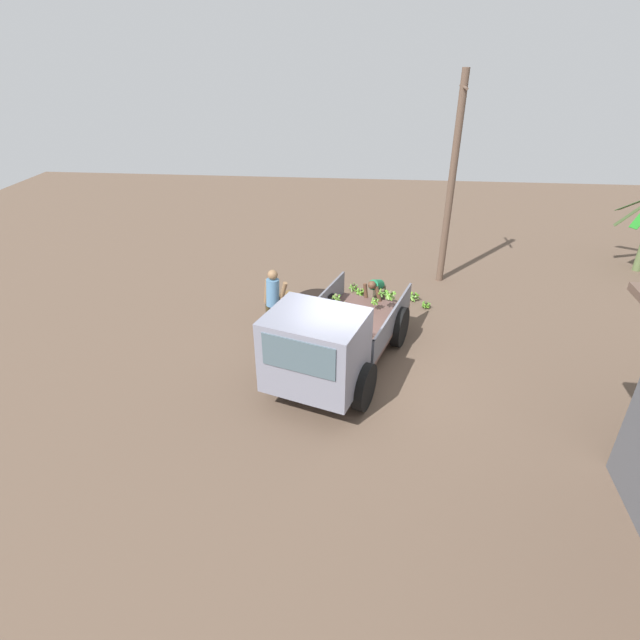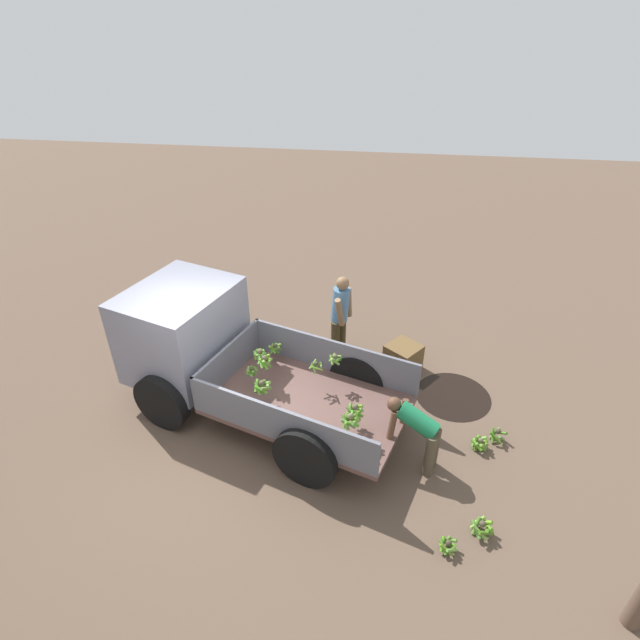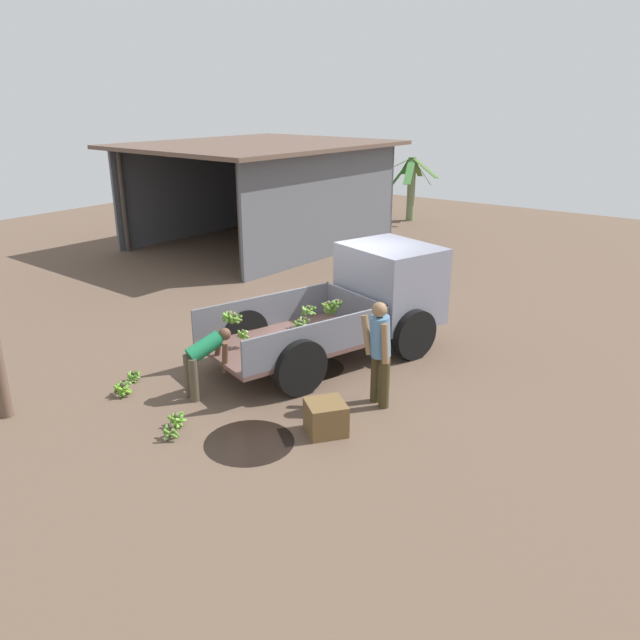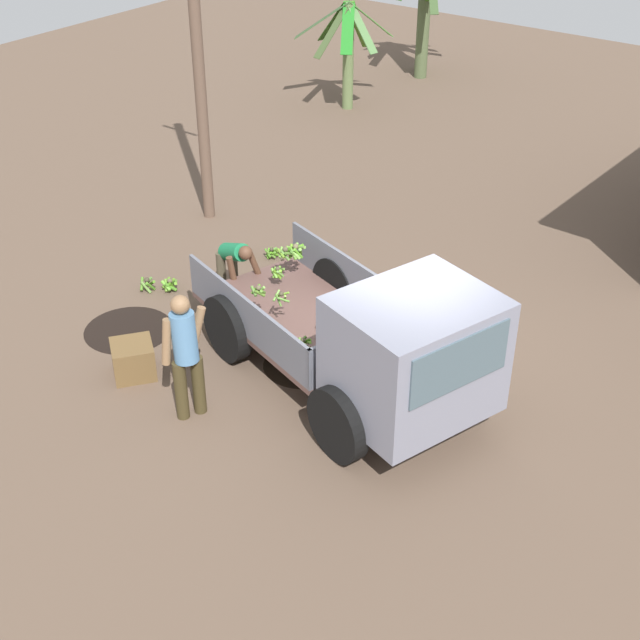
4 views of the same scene
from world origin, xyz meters
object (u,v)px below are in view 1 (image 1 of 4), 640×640
utility_pole (452,182)px  banana_bunch_on_ground_1 (353,287)px  cargo_truck (326,345)px  banana_bunch_on_ground_0 (426,305)px  person_foreground_visitor (273,300)px  banana_bunch_on_ground_2 (414,296)px  banana_bunch_on_ground_3 (360,292)px  wooden_crate_0 (288,304)px  person_worker_loading (376,290)px

utility_pole → banana_bunch_on_ground_1: 3.96m
cargo_truck → banana_bunch_on_ground_0: 4.59m
person_foreground_visitor → banana_bunch_on_ground_2: bearing=-34.0°
utility_pole → banana_bunch_on_ground_0: 3.48m
cargo_truck → banana_bunch_on_ground_3: cargo_truck is taller
banana_bunch_on_ground_0 → banana_bunch_on_ground_2: 0.53m
person_foreground_visitor → banana_bunch_on_ground_0: (-1.78, 3.84, -0.85)m
banana_bunch_on_ground_0 → cargo_truck: bearing=-32.6°
banana_bunch_on_ground_2 → banana_bunch_on_ground_3: size_ratio=1.09×
banana_bunch_on_ground_0 → banana_bunch_on_ground_1: banana_bunch_on_ground_1 is taller
banana_bunch_on_ground_1 → banana_bunch_on_ground_2: bearing=75.2°
banana_bunch_on_ground_0 → banana_bunch_on_ground_1: bearing=-114.0°
cargo_truck → utility_pole: bearing=170.4°
cargo_truck → wooden_crate_0: 3.54m
person_foreground_visitor → wooden_crate_0: 1.41m
cargo_truck → banana_bunch_on_ground_3: (-4.39, 0.63, -0.91)m
person_foreground_visitor → banana_bunch_on_ground_2: (-2.22, 3.54, -0.82)m
person_foreground_visitor → banana_bunch_on_ground_3: size_ratio=6.10×
utility_pole → wooden_crate_0: utility_pole is taller
person_foreground_visitor → banana_bunch_on_ground_2: 4.26m
banana_bunch_on_ground_0 → banana_bunch_on_ground_3: banana_bunch_on_ground_3 is taller
wooden_crate_0 → utility_pole: bearing=120.5°
cargo_truck → utility_pole: utility_pole is taller
banana_bunch_on_ground_1 → wooden_crate_0: 2.23m
person_worker_loading → banana_bunch_on_ground_3: (-1.00, -0.42, -0.56)m
banana_bunch_on_ground_0 → banana_bunch_on_ground_1: 2.19m
cargo_truck → banana_bunch_on_ground_2: 4.81m
cargo_truck → banana_bunch_on_ground_3: size_ratio=17.21×
banana_bunch_on_ground_0 → banana_bunch_on_ground_3: size_ratio=0.88×
wooden_crate_0 → banana_bunch_on_ground_3: bearing=121.9°
banana_bunch_on_ground_1 → banana_bunch_on_ground_3: banana_bunch_on_ground_1 is taller
banana_bunch_on_ground_3 → wooden_crate_0: (1.18, -1.89, 0.12)m
banana_bunch_on_ground_0 → banana_bunch_on_ground_2: bearing=-145.9°
utility_pole → banana_bunch_on_ground_0: utility_pole is taller
banana_bunch_on_ground_2 → utility_pole: bearing=149.5°
person_foreground_visitor → person_worker_loading: person_foreground_visitor is taller
banana_bunch_on_ground_0 → banana_bunch_on_ground_2: (-0.44, -0.30, 0.02)m
cargo_truck → banana_bunch_on_ground_2: size_ratio=15.85×
cargo_truck → utility_pole: (-5.72, 3.00, 1.91)m
banana_bunch_on_ground_0 → utility_pole: bearing=163.2°
utility_pole → banana_bunch_on_ground_0: bearing=-16.8°
person_worker_loading → wooden_crate_0: 2.36m
cargo_truck → banana_bunch_on_ground_2: bearing=171.4°
banana_bunch_on_ground_2 → cargo_truck: bearing=-26.6°
banana_bunch_on_ground_3 → banana_bunch_on_ground_2: bearing=83.8°
banana_bunch_on_ground_2 → banana_bunch_on_ground_0: bearing=34.1°
utility_pole → wooden_crate_0: bearing=-59.5°
banana_bunch_on_ground_2 → banana_bunch_on_ground_3: bearing=-96.2°
banana_bunch_on_ground_3 → wooden_crate_0: size_ratio=0.52×
utility_pole → banana_bunch_on_ground_3: (1.33, -2.37, -2.83)m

